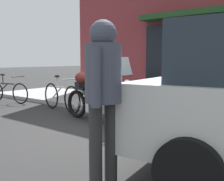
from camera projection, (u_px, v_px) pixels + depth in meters
The scene contains 6 objects.
ground_plane at pixel (91, 126), 5.36m from camera, with size 80.00×80.00×0.00m, color #292929.
touring_motorcycle at pixel (96, 94), 5.66m from camera, with size 2.17×0.81×1.40m.
parked_bicycle at pixel (61, 97), 6.88m from camera, with size 1.73×0.50×0.95m.
pedestrian_walking at pixel (103, 83), 2.71m from camera, with size 0.49×0.53×1.76m.
sandwich_board_sign at pixel (111, 86), 7.21m from camera, with size 0.55×0.43×1.00m.
second_bicycle_by_cafe at pixel (8, 91), 8.27m from camera, with size 1.70×0.51×0.91m.
Camera 1 is at (3.57, -3.86, 1.35)m, focal length 41.88 mm.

